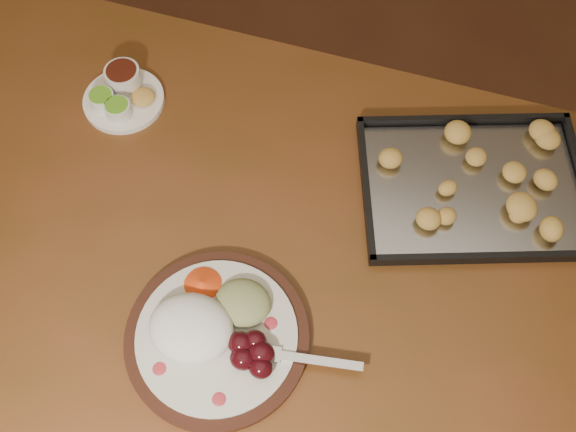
% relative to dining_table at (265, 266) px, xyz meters
% --- Properties ---
extents(ground, '(4.00, 4.00, 0.00)m').
position_rel_dining_table_xyz_m(ground, '(-0.20, 0.01, -0.65)').
color(ground, brown).
rests_on(ground, ground).
extents(dining_table, '(1.51, 0.92, 0.75)m').
position_rel_dining_table_xyz_m(dining_table, '(0.00, 0.00, 0.00)').
color(dining_table, brown).
rests_on(dining_table, ground).
extents(dinner_plate, '(0.38, 0.29, 0.07)m').
position_rel_dining_table_xyz_m(dinner_plate, '(-0.03, -0.18, 0.12)').
color(dinner_plate, black).
rests_on(dinner_plate, dining_table).
extents(condiment_saucer, '(0.16, 0.16, 0.05)m').
position_rel_dining_table_xyz_m(condiment_saucer, '(-0.36, 0.22, 0.12)').
color(condiment_saucer, white).
rests_on(condiment_saucer, dining_table).
extents(baking_tray, '(0.47, 0.41, 0.04)m').
position_rel_dining_table_xyz_m(baking_tray, '(0.33, 0.21, 0.11)').
color(baking_tray, black).
rests_on(baking_tray, dining_table).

